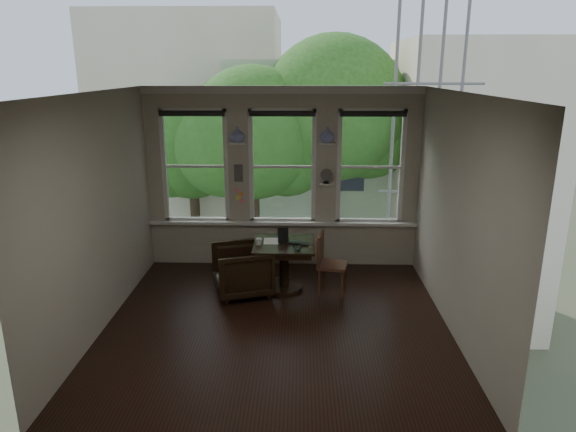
{
  "coord_description": "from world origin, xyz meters",
  "views": [
    {
      "loc": [
        0.31,
        -6.14,
        3.27
      ],
      "look_at": [
        0.13,
        0.9,
        1.24
      ],
      "focal_mm": 32.0,
      "sensor_mm": 36.0,
      "label": 1
    }
  ],
  "objects_px": {
    "table": "(284,267)",
    "armchair_left": "(242,270)",
    "laptop": "(297,244)",
    "side_chair_right": "(333,264)",
    "mug": "(259,242)"
  },
  "relations": [
    {
      "from": "table",
      "to": "laptop",
      "type": "distance_m",
      "value": 0.44
    },
    {
      "from": "table",
      "to": "mug",
      "type": "height_order",
      "value": "mug"
    },
    {
      "from": "side_chair_right",
      "to": "mug",
      "type": "bearing_deg",
      "value": 99.91
    },
    {
      "from": "laptop",
      "to": "side_chair_right",
      "type": "bearing_deg",
      "value": 12.31
    },
    {
      "from": "laptop",
      "to": "mug",
      "type": "relative_size",
      "value": 3.14
    },
    {
      "from": "armchair_left",
      "to": "side_chair_right",
      "type": "xyz_separation_m",
      "value": [
        1.35,
        0.05,
        0.08
      ]
    },
    {
      "from": "armchair_left",
      "to": "laptop",
      "type": "height_order",
      "value": "laptop"
    },
    {
      "from": "mug",
      "to": "table",
      "type": "bearing_deg",
      "value": 11.91
    },
    {
      "from": "table",
      "to": "laptop",
      "type": "bearing_deg",
      "value": -19.36
    },
    {
      "from": "side_chair_right",
      "to": "laptop",
      "type": "xyz_separation_m",
      "value": [
        -0.53,
        0.04,
        0.3
      ]
    },
    {
      "from": "laptop",
      "to": "table",
      "type": "bearing_deg",
      "value": 177.43
    },
    {
      "from": "table",
      "to": "armchair_left",
      "type": "relative_size",
      "value": 1.09
    },
    {
      "from": "table",
      "to": "laptop",
      "type": "xyz_separation_m",
      "value": [
        0.2,
        -0.07,
        0.39
      ]
    },
    {
      "from": "armchair_left",
      "to": "mug",
      "type": "height_order",
      "value": "mug"
    },
    {
      "from": "table",
      "to": "armchair_left",
      "type": "height_order",
      "value": "armchair_left"
    }
  ]
}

